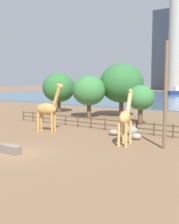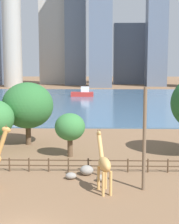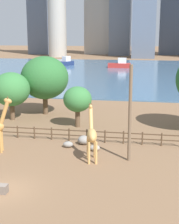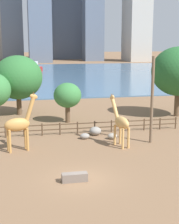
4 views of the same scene
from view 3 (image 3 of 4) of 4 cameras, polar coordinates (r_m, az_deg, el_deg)
ground_plane at (r=101.65m, az=4.76°, el=6.84°), size 400.00×400.00×0.00m
harbor_water at (r=98.68m, az=4.59°, el=6.72°), size 180.00×86.00×0.20m
giraffe_companion at (r=29.32m, az=0.38°, el=-3.80°), size 1.38×3.40×4.74m
utility_pole at (r=28.90m, az=6.75°, el=-0.32°), size 0.28×0.28×8.26m
boulder_near_fence at (r=33.19m, az=-3.59°, el=-5.39°), size 0.97×0.77×0.58m
boulder_by_pole at (r=32.13m, az=0.88°, el=-5.98°), size 0.97×0.78×0.59m
boulder_small at (r=33.97m, az=-0.91°, el=-4.67°), size 1.24×1.17×0.88m
enclosure_fence at (r=35.50m, az=-6.29°, el=-3.44°), size 26.12×0.14×1.30m
tree_left_large at (r=39.63m, az=-2.01°, el=2.07°), size 3.29×3.29×4.78m
tree_center_broad at (r=46.25m, az=-7.47°, el=5.65°), size 6.36×6.36×7.81m
tree_right_small at (r=44.00m, az=-12.89°, el=3.68°), size 4.71×4.71×6.03m
boat_ferry at (r=116.05m, az=-4.07°, el=8.22°), size 5.23×7.42×3.08m
boat_sailboat at (r=108.87m, az=5.08°, el=7.89°), size 7.04×2.62×3.08m
skyline_block_left at (r=183.63m, az=14.23°, el=14.04°), size 16.47×8.36×31.01m
skyline_block_right at (r=185.84m, az=1.84°, el=16.91°), size 15.38×10.83×47.24m
skyline_block_wide at (r=187.80m, az=-7.52°, el=16.88°), size 15.62×11.14×47.99m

